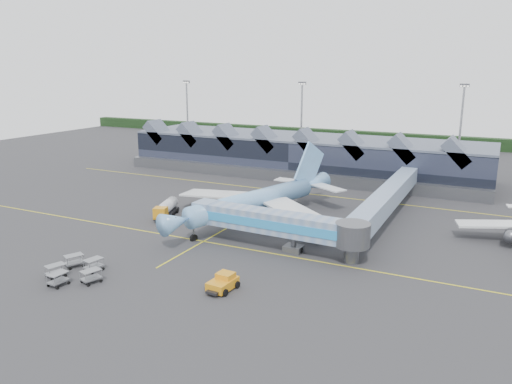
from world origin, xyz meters
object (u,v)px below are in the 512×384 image
at_px(jet_bridge, 286,225).
at_px(fuel_truck, 167,208).
at_px(main_airliner, 258,200).
at_px(pushback_tug, 223,283).

distance_m(jet_bridge, fuel_truck, 27.14).
bearing_deg(jet_bridge, main_airliner, 133.18).
bearing_deg(main_airliner, jet_bridge, -31.98).
height_order(main_airliner, pushback_tug, main_airliner).
height_order(main_airliner, jet_bridge, main_airliner).
distance_m(main_airliner, pushback_tug, 29.12).
distance_m(main_airliner, fuel_truck, 16.88).
height_order(jet_bridge, pushback_tug, jet_bridge).
xyz_separation_m(jet_bridge, fuel_truck, (-26.23, 6.59, -2.28)).
bearing_deg(pushback_tug, main_airliner, 111.77).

